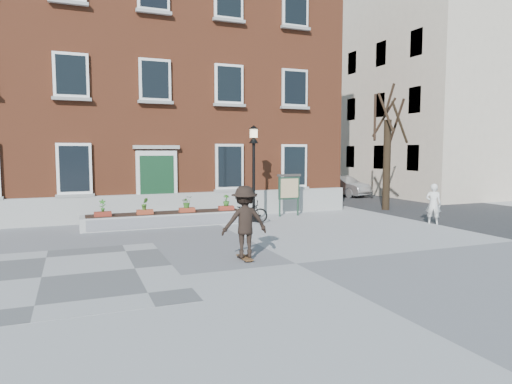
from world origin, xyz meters
name	(u,v)px	position (x,y,z in m)	size (l,w,h in m)	color
ground	(296,264)	(0.00, 0.00, 0.00)	(100.00, 100.00, 0.00)	#949497
checker_patch	(41,277)	(-6.00, 1.00, 0.01)	(6.00, 6.00, 0.01)	#545456
bicycle	(246,212)	(1.15, 6.72, 0.46)	(0.61, 1.75, 0.92)	black
parked_car	(343,186)	(10.86, 14.80, 0.64)	(1.36, 3.91, 1.29)	#A9ABAD
bystander	(433,204)	(7.91, 3.66, 0.81)	(0.59, 0.39, 1.62)	silver
brick_building	(138,84)	(-2.00, 13.98, 6.30)	(18.40, 10.85, 12.60)	brown
planter_assembly	(166,218)	(-1.99, 7.18, 0.31)	(6.20, 1.12, 1.15)	beige
bare_tree	(387,153)	(9.01, 8.01, 2.79)	(1.83, 1.83, 6.16)	black
side_street	(387,99)	(17.99, 19.78, 7.02)	(15.20, 36.00, 14.50)	#343436
lamp_post	(254,160)	(1.58, 6.95, 2.54)	(0.40, 0.40, 3.93)	black
notice_board	(289,188)	(3.63, 7.84, 1.26)	(1.10, 0.16, 1.87)	#1A3528
skateboarder	(245,222)	(-1.08, 0.87, 1.02)	(1.28, 0.80, 1.98)	brown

